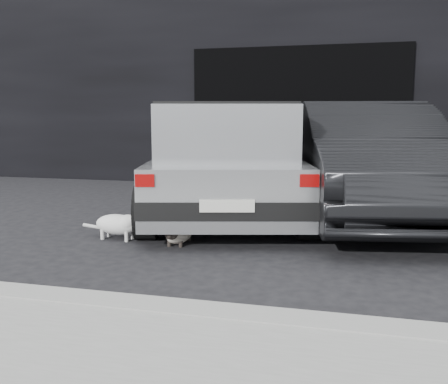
% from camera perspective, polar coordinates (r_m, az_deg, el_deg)
% --- Properties ---
extents(ground, '(80.00, 80.00, 0.00)m').
position_cam_1_polar(ground, '(5.94, -5.57, -4.16)').
color(ground, black).
rests_on(ground, ground).
extents(building_facade, '(34.00, 4.00, 5.00)m').
position_cam_1_polar(building_facade, '(11.56, 9.61, 14.34)').
color(building_facade, black).
rests_on(building_facade, ground).
extents(garage_opening, '(4.00, 0.10, 2.60)m').
position_cam_1_polar(garage_opening, '(9.49, 8.42, 8.41)').
color(garage_opening, black).
rests_on(garage_opening, ground).
extents(curb, '(18.00, 0.25, 0.12)m').
position_cam_1_polar(curb, '(3.26, -4.44, -13.84)').
color(curb, gray).
rests_on(curb, ground).
extents(silver_hatchback, '(2.71, 4.29, 1.47)m').
position_cam_1_polar(silver_hatchback, '(6.58, 0.30, 4.16)').
color(silver_hatchback, '#AFB1B4').
rests_on(silver_hatchback, ground).
extents(second_car, '(2.39, 4.80, 1.51)m').
position_cam_1_polar(second_car, '(6.77, 15.81, 3.58)').
color(second_car, black).
rests_on(second_car, ground).
extents(cat_siamese, '(0.25, 0.73, 0.25)m').
position_cam_1_polar(cat_siamese, '(5.18, -5.29, -4.76)').
color(cat_siamese, beige).
rests_on(cat_siamese, ground).
extents(cat_white, '(0.76, 0.31, 0.35)m').
position_cam_1_polar(cat_white, '(5.47, -11.80, -3.58)').
color(cat_white, silver).
rests_on(cat_white, ground).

